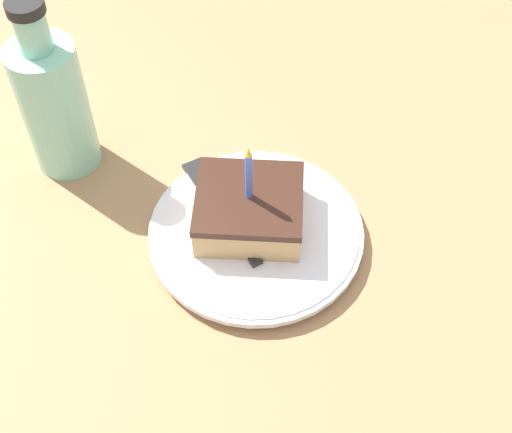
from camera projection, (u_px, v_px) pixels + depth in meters
ground_plane at (234, 228)px, 0.82m from camera, size 2.40×2.40×0.04m
plate at (256, 234)px, 0.78m from camera, size 0.23×0.23×0.02m
cake_slice at (249, 209)px, 0.76m from camera, size 0.10×0.11×0.12m
fork at (218, 203)px, 0.79m from camera, size 0.15×0.10×0.00m
bottle at (54, 103)px, 0.79m from camera, size 0.08×0.08×0.22m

